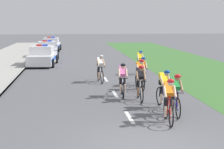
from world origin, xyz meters
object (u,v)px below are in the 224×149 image
at_px(cyclist_second, 175,93).
at_px(cyclist_sixth, 140,74).
at_px(cyclist_lead, 169,100).
at_px(cyclist_seventh, 142,71).
at_px(cyclist_fifth, 123,79).
at_px(police_car_third, 51,45).
at_px(cyclist_eighth, 100,68).
at_px(cyclist_fourth, 140,82).
at_px(cyclist_third, 164,88).
at_px(police_car_second, 47,50).
at_px(cyclist_ninth, 140,62).
at_px(police_car_nearest, 42,56).

height_order(cyclist_second, cyclist_sixth, same).
relative_size(cyclist_lead, cyclist_seventh, 1.00).
distance_m(cyclist_second, cyclist_fifth, 3.54).
bearing_deg(police_car_third, cyclist_eighth, -79.74).
distance_m(cyclist_fourth, cyclist_seventh, 3.41).
relative_size(cyclist_second, cyclist_third, 1.00).
distance_m(cyclist_third, police_car_second, 20.17).
distance_m(cyclist_eighth, police_car_second, 13.89).
height_order(cyclist_fourth, police_car_third, police_car_third).
bearing_deg(police_car_second, police_car_third, 90.01).
relative_size(cyclist_third, cyclist_sixth, 1.00).
relative_size(cyclist_fourth, cyclist_fifth, 1.00).
distance_m(cyclist_fifth, cyclist_sixth, 1.75).
xyz_separation_m(cyclist_lead, cyclist_second, (0.50, 0.90, 0.00)).
bearing_deg(cyclist_third, cyclist_sixth, 93.15).
bearing_deg(cyclist_fifth, cyclist_seventh, 60.30).
xyz_separation_m(cyclist_eighth, police_car_second, (-3.69, 13.39, -0.11)).
height_order(cyclist_sixth, cyclist_ninth, same).
distance_m(cyclist_fourth, cyclist_eighth, 4.74).
bearing_deg(cyclist_ninth, cyclist_second, -93.97).
bearing_deg(cyclist_seventh, cyclist_ninth, 80.39).
relative_size(cyclist_eighth, police_car_nearest, 0.38).
xyz_separation_m(cyclist_lead, cyclist_ninth, (1.16, 10.37, 0.00)).
height_order(cyclist_second, police_car_third, police_car_third).
relative_size(cyclist_seventh, police_car_third, 0.39).
relative_size(cyclist_fifth, police_car_second, 0.38).
bearing_deg(cyclist_seventh, cyclist_eighth, 149.09).
height_order(cyclist_eighth, cyclist_ninth, same).
bearing_deg(cyclist_fourth, police_car_second, 105.50).
distance_m(cyclist_second, police_car_nearest, 15.77).
bearing_deg(police_car_nearest, cyclist_lead, -71.38).
xyz_separation_m(cyclist_second, police_car_third, (-5.75, 27.43, -0.11)).
distance_m(cyclist_second, police_car_second, 21.18).
xyz_separation_m(cyclist_ninth, police_car_nearest, (-6.41, 5.22, -0.11)).
distance_m(cyclist_fifth, cyclist_seventh, 2.88).
distance_m(cyclist_lead, cyclist_eighth, 8.06).
bearing_deg(cyclist_ninth, cyclist_seventh, -99.61).
bearing_deg(cyclist_sixth, cyclist_fourth, -101.45).
height_order(cyclist_seventh, police_car_third, police_car_third).
bearing_deg(cyclist_seventh, cyclist_lead, -94.58).
xyz_separation_m(cyclist_fifth, police_car_nearest, (-4.36, 11.43, -0.11)).
bearing_deg(cyclist_fourth, cyclist_sixth, 78.55).
distance_m(cyclist_lead, cyclist_seventh, 6.68).
bearing_deg(cyclist_lead, cyclist_fifth, 102.16).
height_order(cyclist_fourth, cyclist_fifth, same).
distance_m(cyclist_lead, cyclist_ninth, 10.43).
xyz_separation_m(cyclist_fifth, police_car_third, (-4.36, 24.18, -0.11)).
bearing_deg(police_car_second, cyclist_ninth, -59.59).
height_order(cyclist_second, cyclist_eighth, same).
height_order(cyclist_sixth, police_car_second, police_car_second).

